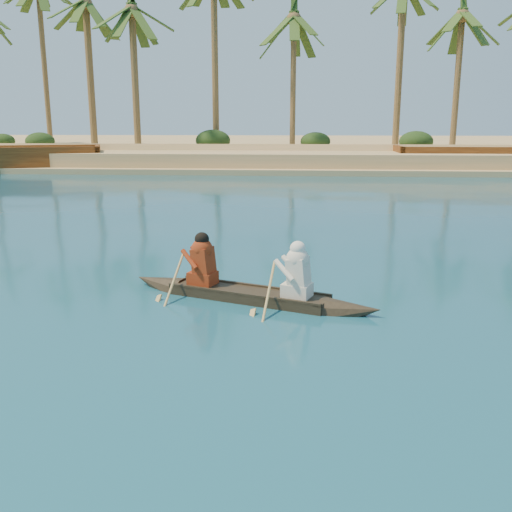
{
  "coord_description": "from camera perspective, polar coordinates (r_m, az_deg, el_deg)",
  "views": [
    {
      "loc": [
        8.03,
        -14.78,
        3.46
      ],
      "look_at": [
        7.18,
        -3.0,
        0.65
      ],
      "focal_mm": 40.0,
      "sensor_mm": 36.0,
      "label": 1
    }
  ],
  "objects": [
    {
      "name": "ground",
      "position": [
        17.17,
        -23.84,
        0.59
      ],
      "size": [
        160.0,
        160.0,
        0.0
      ],
      "primitive_type": "plane",
      "color": "#0B2F4A",
      "rests_on": "ground"
    },
    {
      "name": "palm_grove",
      "position": [
        50.63,
        -5.26,
        18.47
      ],
      "size": [
        110.0,
        14.0,
        16.0
      ],
      "primitive_type": null,
      "color": "#32501C",
      "rests_on": "ground"
    },
    {
      "name": "sandy_embankment",
      "position": [
        62.25,
        -3.32,
        10.66
      ],
      "size": [
        150.0,
        51.0,
        1.5
      ],
      "color": "tan",
      "rests_on": "ground"
    },
    {
      "name": "shrub_cluster",
      "position": [
        47.02,
        -5.78,
        10.56
      ],
      "size": [
        100.0,
        6.0,
        2.4
      ],
      "primitive_type": null,
      "color": "black",
      "rests_on": "ground"
    },
    {
      "name": "barge_mid",
      "position": [
        43.77,
        -23.38,
        8.7
      ],
      "size": [
        12.87,
        7.71,
        2.03
      ],
      "rotation": [
        0.0,
        0.0,
        0.32
      ],
      "color": "brown",
      "rests_on": "ground"
    },
    {
      "name": "barge_right",
      "position": [
        43.87,
        21.78,
        8.86
      ],
      "size": [
        12.29,
        4.13,
        2.05
      ],
      "rotation": [
        0.0,
        0.0,
        -0.0
      ],
      "color": "brown",
      "rests_on": "ground"
    },
    {
      "name": "canoe",
      "position": [
        11.28,
        -0.79,
        -3.0
      ],
      "size": [
        5.23,
        2.53,
        1.47
      ],
      "rotation": [
        0.0,
        0.0,
        -0.36
      ],
      "color": "#31271A",
      "rests_on": "ground"
    }
  ]
}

